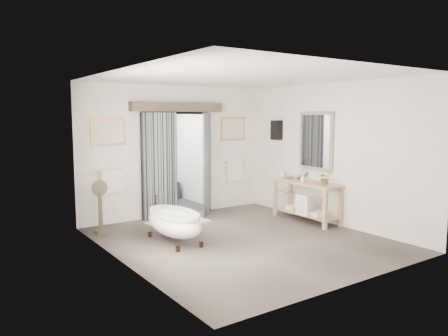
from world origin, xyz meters
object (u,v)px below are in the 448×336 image
at_px(vanity, 306,198).
at_px(rug, 178,222).
at_px(basin, 295,175).
at_px(clawfoot_tub, 174,222).

distance_m(vanity, rug, 2.76).
bearing_deg(basin, vanity, -115.70).
distance_m(clawfoot_tub, vanity, 3.04).
height_order(vanity, basin, basin).
bearing_deg(clawfoot_tub, vanity, -4.08).
distance_m(rug, basin, 2.74).
height_order(clawfoot_tub, rug, clawfoot_tub).
relative_size(clawfoot_tub, vanity, 0.96).
distance_m(clawfoot_tub, rug, 1.50).
bearing_deg(vanity, clawfoot_tub, 175.92).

